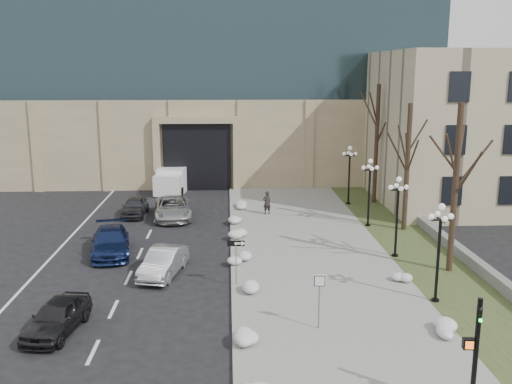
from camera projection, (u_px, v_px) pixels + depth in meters
ground at (265, 375)px, 20.22m from camera, size 160.00×160.00×0.00m
sidewalk at (308, 250)px, 34.04m from camera, size 9.00×40.00×0.12m
curb at (233, 251)px, 33.82m from camera, size 0.30×40.00×0.14m
grass_strip at (415, 248)px, 34.36m from camera, size 4.00×40.00×0.10m
stone_wall at (436, 234)px, 36.34m from camera, size 0.50×30.00×0.70m
classical_building at (508, 126)px, 47.32m from camera, size 22.00×18.12×12.00m
car_a at (57, 317)px, 23.38m from camera, size 2.30×4.30×1.39m
car_b at (164, 262)px, 29.91m from camera, size 2.44×4.59×1.44m
car_c at (111, 242)px, 33.29m from camera, size 3.00×5.51×1.52m
car_d at (173, 208)px, 41.35m from camera, size 3.15×5.78×1.54m
car_e at (135, 206)px, 42.10m from camera, size 1.72×4.11×1.39m
pedestrian at (267, 203)px, 42.03m from camera, size 0.75×0.63×1.73m
box_truck at (174, 178)px, 51.06m from camera, size 3.04×6.96×2.14m
one_way_sign at (239, 249)px, 28.04m from camera, size 0.89×0.24×2.40m
keep_sign at (319, 290)px, 23.27m from camera, size 0.53×0.12×2.46m
traffic_signal at (474, 359)px, 17.43m from camera, size 0.67×0.89×3.93m
snow_clump_b at (240, 335)px, 22.66m from camera, size 1.10×1.60×0.36m
snow_clump_c at (243, 292)px, 27.04m from camera, size 1.10×1.60×0.36m
snow_clump_d at (241, 259)px, 31.59m from camera, size 1.10×1.60×0.36m
snow_clump_e at (235, 236)px, 36.05m from camera, size 1.10×1.60×0.36m
snow_clump_f at (235, 220)px, 39.89m from camera, size 1.10×1.60×0.36m
snow_clump_g at (239, 205)px, 44.19m from camera, size 1.10×1.60×0.36m
snow_clump_h at (447, 330)px, 23.06m from camera, size 1.10×1.60×0.36m
snow_clump_i at (400, 277)px, 28.87m from camera, size 1.10×1.60×0.36m
lamppost_a at (439, 240)px, 25.82m from camera, size 1.18×1.18×4.76m
lamppost_b at (398, 206)px, 32.17m from camera, size 1.18×1.18×4.76m
lamppost_c at (370, 183)px, 38.52m from camera, size 1.18×1.18×4.76m
lamppost_d at (349, 167)px, 44.86m from camera, size 1.18×1.18×4.76m
tree_near at (457, 165)px, 29.25m from camera, size 3.20×3.20×9.00m
tree_mid at (408, 150)px, 37.13m from camera, size 3.20×3.20×8.50m
tree_far at (377, 127)px, 44.81m from camera, size 3.20×3.20×9.50m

